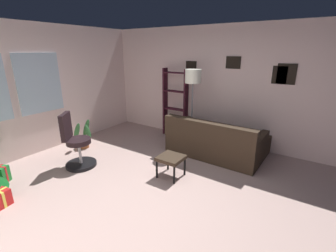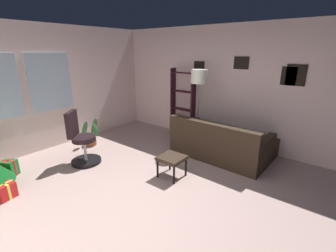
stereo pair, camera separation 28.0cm
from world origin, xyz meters
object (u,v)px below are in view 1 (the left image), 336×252
(floor_lamp, at_px, (193,83))
(office_chair, at_px, (76,146))
(bookshelf, at_px, (175,108))
(potted_plant, at_px, (83,137))
(gift_box_green, at_px, (0,174))
(gift_box_red, at_px, (0,199))
(footstool, at_px, (171,159))
(couch, at_px, (221,142))

(floor_lamp, bearing_deg, office_chair, 146.31)
(bookshelf, relative_size, potted_plant, 2.66)
(bookshelf, xyz_separation_m, potted_plant, (-1.81, 1.28, -0.48))
(gift_box_green, bearing_deg, floor_lamp, -31.93)
(gift_box_red, bearing_deg, footstool, -37.39)
(office_chair, xyz_separation_m, potted_plant, (0.64, 0.65, -0.16))
(couch, height_order, gift_box_red, couch)
(couch, relative_size, office_chair, 1.86)
(gift_box_red, height_order, office_chair, office_chair)
(gift_box_green, xyz_separation_m, potted_plant, (1.71, 0.07, 0.11))
(footstool, height_order, floor_lamp, floor_lamp)
(couch, relative_size, footstool, 4.66)
(couch, height_order, footstool, couch)
(gift_box_red, height_order, gift_box_green, gift_box_green)
(office_chair, relative_size, bookshelf, 0.61)
(gift_box_green, distance_m, bookshelf, 3.77)
(office_chair, distance_m, bookshelf, 2.55)
(couch, xyz_separation_m, office_chair, (-1.99, 2.05, 0.14))
(footstool, distance_m, bookshelf, 2.12)
(couch, distance_m, potted_plant, 3.01)
(potted_plant, bearing_deg, couch, -63.40)
(gift_box_red, xyz_separation_m, floor_lamp, (3.38, -1.21, 1.33))
(floor_lamp, bearing_deg, couch, -91.33)
(footstool, xyz_separation_m, gift_box_red, (-2.02, 1.54, -0.20))
(gift_box_red, xyz_separation_m, office_chair, (1.37, 0.13, 0.29))
(office_chair, bearing_deg, gift_box_green, 151.53)
(office_chair, bearing_deg, potted_plant, 45.38)
(footstool, bearing_deg, couch, -15.57)
(potted_plant, bearing_deg, office_chair, -134.62)
(bookshelf, bearing_deg, gift_box_red, 172.51)
(floor_lamp, bearing_deg, bookshelf, 58.13)
(gift_box_red, xyz_separation_m, bookshelf, (3.82, -0.50, 0.61))
(gift_box_green, height_order, office_chair, office_chair)
(footstool, xyz_separation_m, floor_lamp, (1.36, 0.34, 1.13))
(footstool, distance_m, office_chair, 1.80)
(footstool, relative_size, bookshelf, 0.24)
(floor_lamp, height_order, potted_plant, floor_lamp)
(couch, bearing_deg, gift_box_green, 139.37)
(gift_box_red, relative_size, office_chair, 0.27)
(footstool, xyz_separation_m, bookshelf, (1.80, 1.04, 0.41))
(gift_box_green, xyz_separation_m, office_chair, (1.07, -0.58, 0.27))
(office_chair, relative_size, floor_lamp, 0.60)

